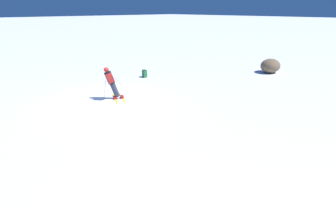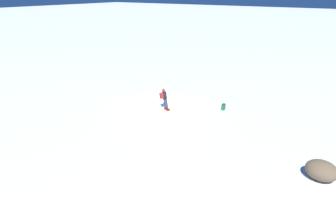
% 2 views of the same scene
% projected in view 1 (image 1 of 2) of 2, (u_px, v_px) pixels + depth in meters
% --- Properties ---
extents(ground_plane, '(300.00, 300.00, 0.00)m').
position_uv_depth(ground_plane, '(109.00, 101.00, 12.91)').
color(ground_plane, white).
extents(skier, '(1.47, 1.64, 1.68)m').
position_uv_depth(skier, '(111.00, 82.00, 12.84)').
color(skier, yellow).
rests_on(skier, ground).
extents(spare_backpack, '(0.24, 0.31, 0.50)m').
position_uv_depth(spare_backpack, '(145.00, 74.00, 17.28)').
color(spare_backpack, '#236633').
rests_on(spare_backpack, ground).
extents(exposed_boulder_0, '(1.51, 1.29, 0.98)m').
position_uv_depth(exposed_boulder_0, '(270.00, 66.00, 18.46)').
color(exposed_boulder_0, brown).
rests_on(exposed_boulder_0, ground).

